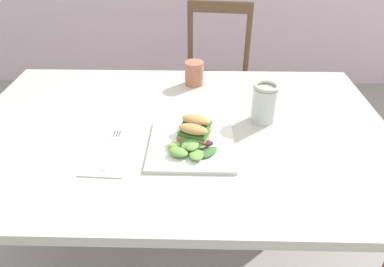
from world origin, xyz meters
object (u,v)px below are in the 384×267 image
at_px(dining_table, 179,157).
at_px(chair_wooden_far, 215,82).
at_px(fork_on_napkin, 113,146).
at_px(mason_jar_iced_tea, 264,105).
at_px(sandwich_half_back, 196,124).
at_px(sandwich_half_front, 193,134).
at_px(plate_lunch, 192,145).
at_px(cup_extra_side, 194,73).

relative_size(dining_table, chair_wooden_far, 1.54).
xyz_separation_m(fork_on_napkin, mason_jar_iced_tea, (0.45, 0.16, 0.05)).
distance_m(sandwich_half_back, mason_jar_iced_tea, 0.23).
relative_size(sandwich_half_front, fork_on_napkin, 0.53).
bearing_deg(plate_lunch, mason_jar_iced_tea, 34.20).
distance_m(fork_on_napkin, mason_jar_iced_tea, 0.48).
relative_size(dining_table, sandwich_half_back, 13.68).
bearing_deg(fork_on_napkin, chair_wooden_far, 72.15).
xyz_separation_m(fork_on_napkin, cup_extra_side, (0.23, 0.42, 0.04)).
bearing_deg(sandwich_half_front, cup_extra_side, 90.63).
bearing_deg(mason_jar_iced_tea, sandwich_half_front, -147.53).
relative_size(sandwich_half_back, mason_jar_iced_tea, 0.77).
relative_size(fork_on_napkin, cup_extra_side, 2.04).
height_order(chair_wooden_far, sandwich_half_front, chair_wooden_far).
distance_m(dining_table, sandwich_half_back, 0.17).
xyz_separation_m(plate_lunch, sandwich_half_front, (0.00, 0.01, 0.03)).
xyz_separation_m(mason_jar_iced_tea, cup_extra_side, (-0.23, 0.26, -0.01)).
distance_m(dining_table, fork_on_napkin, 0.25).
bearing_deg(plate_lunch, cup_extra_side, 90.04).
bearing_deg(fork_on_napkin, mason_jar_iced_tea, 19.42).
xyz_separation_m(dining_table, mason_jar_iced_tea, (0.27, 0.05, 0.18)).
bearing_deg(dining_table, sandwich_half_front, -61.32).
distance_m(sandwich_half_back, fork_on_napkin, 0.25).
height_order(fork_on_napkin, mason_jar_iced_tea, mason_jar_iced_tea).
height_order(sandwich_half_front, fork_on_napkin, sandwich_half_front).
bearing_deg(sandwich_half_back, sandwich_half_front, -98.84).
height_order(plate_lunch, fork_on_napkin, plate_lunch).
distance_m(mason_jar_iced_tea, cup_extra_side, 0.35).
bearing_deg(sandwich_half_back, dining_table, 144.53).
distance_m(dining_table, mason_jar_iced_tea, 0.33).
bearing_deg(chair_wooden_far, plate_lunch, -96.17).
distance_m(sandwich_half_front, cup_extra_side, 0.40).
distance_m(plate_lunch, cup_extra_side, 0.42).
bearing_deg(sandwich_half_back, chair_wooden_far, 84.13).
xyz_separation_m(chair_wooden_far, sandwich_half_back, (-0.10, -1.00, 0.33)).
xyz_separation_m(sandwich_half_front, mason_jar_iced_tea, (0.22, 0.14, 0.02)).
height_order(dining_table, fork_on_napkin, fork_on_napkin).
height_order(plate_lunch, sandwich_half_front, sandwich_half_front).
height_order(plate_lunch, sandwich_half_back, sandwich_half_back).
bearing_deg(mason_jar_iced_tea, dining_table, -169.99).
height_order(chair_wooden_far, plate_lunch, chair_wooden_far).
relative_size(chair_wooden_far, sandwich_half_back, 8.91).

